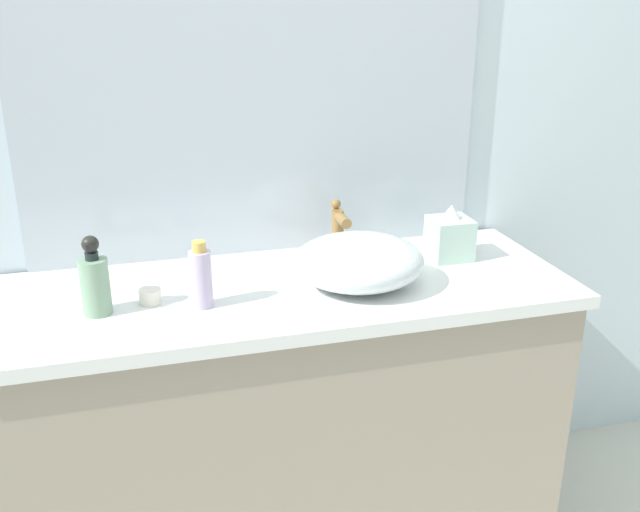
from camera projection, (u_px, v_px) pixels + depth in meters
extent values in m
cube|color=silver|center=(267.00, 94.00, 1.96)|extent=(6.00, 0.06, 2.60)
cube|color=gray|center=(285.00, 431.00, 1.98)|extent=(1.47, 0.51, 0.82)
cube|color=white|center=(282.00, 292.00, 1.83)|extent=(1.51, 0.55, 0.03)
cube|color=#B2BCC6|center=(256.00, 94.00, 1.92)|extent=(1.29, 0.01, 0.90)
ellipsoid|color=silver|center=(359.00, 261.00, 1.81)|extent=(0.34, 0.32, 0.13)
cylinder|color=olive|center=(338.00, 235.00, 1.98)|extent=(0.03, 0.03, 0.14)
cylinder|color=olive|center=(342.00, 220.00, 1.92)|extent=(0.03, 0.08, 0.03)
sphere|color=olive|center=(336.00, 204.00, 1.97)|extent=(0.03, 0.03, 0.03)
cylinder|color=gray|center=(95.00, 287.00, 1.65)|extent=(0.07, 0.07, 0.14)
cylinder|color=black|center=(92.00, 256.00, 1.62)|extent=(0.03, 0.03, 0.02)
sphere|color=black|center=(90.00, 244.00, 1.61)|extent=(0.04, 0.04, 0.04)
cylinder|color=black|center=(90.00, 246.00, 1.60)|extent=(0.02, 0.02, 0.02)
cylinder|color=#BFAED0|center=(201.00, 279.00, 1.69)|extent=(0.05, 0.05, 0.14)
cylinder|color=gold|center=(199.00, 247.00, 1.66)|extent=(0.03, 0.03, 0.03)
cube|color=#B0D0C1|center=(450.00, 238.00, 2.00)|extent=(0.11, 0.11, 0.12)
cone|color=white|center=(451.00, 213.00, 1.97)|extent=(0.06, 0.06, 0.05)
cylinder|color=silver|center=(150.00, 296.00, 1.72)|extent=(0.05, 0.05, 0.04)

